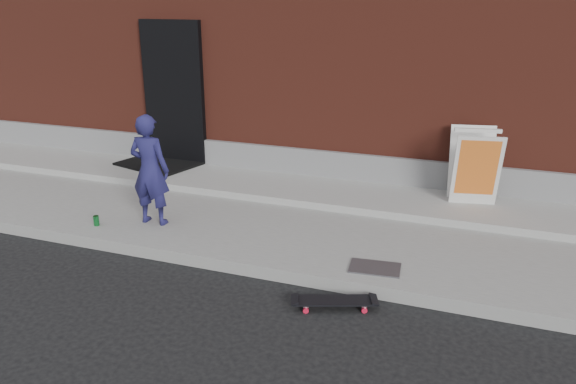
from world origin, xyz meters
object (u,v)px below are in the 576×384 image
at_px(soda_can, 96,221).
at_px(skateboard, 334,301).
at_px(pizza_sign, 474,166).
at_px(child, 150,170).

bearing_deg(soda_can, skateboard, -11.00).
bearing_deg(skateboard, pizza_sign, 69.14).
bearing_deg(pizza_sign, soda_can, -152.82).
distance_m(pizza_sign, soda_can, 4.94).
relative_size(skateboard, pizza_sign, 0.84).
bearing_deg(child, skateboard, 157.56).
height_order(child, soda_can, child).
distance_m(child, soda_can, 0.95).
relative_size(pizza_sign, soda_can, 7.76).
bearing_deg(soda_can, child, 28.29).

